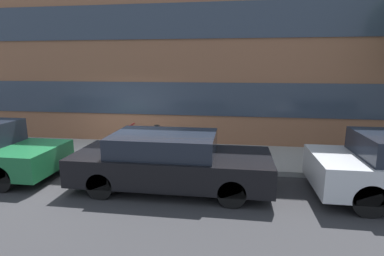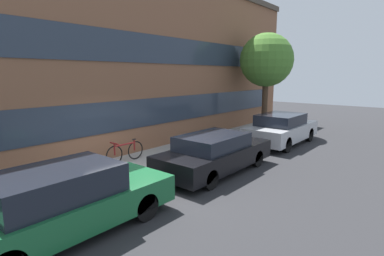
# 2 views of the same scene
# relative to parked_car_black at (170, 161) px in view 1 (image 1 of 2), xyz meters

# --- Properties ---
(ground_plane) EXTENTS (56.00, 56.00, 0.00)m
(ground_plane) POSITION_rel_parked_car_black_xyz_m (-2.10, 1.05, -0.64)
(ground_plane) COLOR #2B2B2D
(sidewalk_strip) EXTENTS (28.00, 2.48, 0.14)m
(sidewalk_strip) POSITION_rel_parked_car_black_xyz_m (-2.10, 2.29, -0.57)
(sidewalk_strip) COLOR gray
(sidewalk_strip) RESTS_ON ground_plane
(rowhouse_facade) EXTENTS (28.00, 1.02, 7.53)m
(rowhouse_facade) POSITION_rel_parked_car_black_xyz_m (-2.10, 3.98, 3.14)
(rowhouse_facade) COLOR brown
(rowhouse_facade) RESTS_ON ground_plane
(parked_car_black) EXTENTS (4.41, 1.76, 1.27)m
(parked_car_black) POSITION_rel_parked_car_black_xyz_m (0.00, 0.00, 0.00)
(parked_car_black) COLOR black
(parked_car_black) RESTS_ON ground_plane
(fire_hydrant) EXTENTS (0.55, 0.31, 0.77)m
(fire_hydrant) POSITION_rel_parked_car_black_xyz_m (-5.32, 1.50, -0.11)
(fire_hydrant) COLOR red
(fire_hydrant) RESTS_ON sidewalk_strip
(bicycle) EXTENTS (1.57, 0.44, 0.76)m
(bicycle) POSITION_rel_parked_car_black_xyz_m (-1.45, 2.80, -0.12)
(bicycle) COLOR black
(bicycle) RESTS_ON sidewalk_strip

